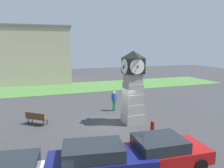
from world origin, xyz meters
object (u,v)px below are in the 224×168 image
Objects in this scene: bench at (37,117)px; pedestrian_near_bench at (114,100)px; bollard_mid_row at (152,130)px; car_by_building at (163,151)px; bollard_near_tower at (169,142)px; clock_tower at (133,87)px; car_near_tower at (99,160)px.

pedestrian_near_bench is at bearing 12.46° from bench.
bollard_mid_row is at bearing -37.30° from bench.
bollard_near_tower is at bearing 46.47° from car_by_building.
bollard_near_tower is (-0.04, -4.63, -2.06)m from clock_tower.
clock_tower reaches higher than bollard_near_tower.
pedestrian_near_bench is at bearing 84.39° from car_by_building.
bollard_mid_row is 0.24× the size of car_near_tower.
clock_tower is at bearing -15.70° from bench.
bollard_near_tower reaches higher than bench.
bollard_near_tower is 0.61× the size of pedestrian_near_bench.
clock_tower is at bearing 87.90° from bollard_mid_row.
bollard_mid_row is 0.73× the size of bench.
bench is at bearing 107.59° from car_near_tower.
clock_tower is at bearing 53.97° from car_near_tower.
car_by_building is at bearing -133.53° from bollard_near_tower.
car_near_tower is 1.17× the size of car_by_building.
clock_tower is at bearing 79.04° from car_by_building.
car_near_tower is (-4.13, -5.67, -1.83)m from clock_tower.
clock_tower is 7.06m from bench.
pedestrian_near_bench reaches higher than car_by_building.
car_by_building is at bearing -1.69° from car_near_tower.
car_near_tower is 2.77× the size of pedestrian_near_bench.
bench is (-6.39, 4.87, -0.05)m from bollard_mid_row.
clock_tower is 3.64m from bollard_mid_row.
car_near_tower reaches higher than bollard_near_tower.
car_by_building is 9.31m from bench.
car_by_building is 2.55× the size of bench.
pedestrian_near_bench reaches higher than car_near_tower.
car_near_tower is 2.98× the size of bench.
bench is 6.44m from pedestrian_near_bench.
bollard_mid_row is at bearing -88.89° from pedestrian_near_bench.
bench is at bearing 135.02° from bollard_near_tower.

